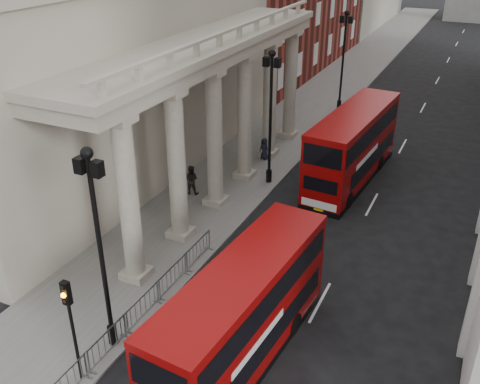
{
  "coord_description": "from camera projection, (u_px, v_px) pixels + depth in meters",
  "views": [
    {
      "loc": [
        10.8,
        -8.4,
        15.05
      ],
      "look_at": [
        0.83,
        12.69,
        3.07
      ],
      "focal_mm": 40.0,
      "sensor_mm": 36.0,
      "label": 1
    }
  ],
  "objects": [
    {
      "name": "crowd_barriers",
      "position": [
        87.0,
        364.0,
        19.35
      ],
      "size": [
        0.5,
        18.75,
        1.1
      ],
      "color": "gray",
      "rests_on": "sidewalk_west"
    },
    {
      "name": "lamp_post_mid",
      "position": [
        271.0,
        109.0,
        31.8
      ],
      "size": [
        1.05,
        0.44,
        8.32
      ],
      "color": "black",
      "rests_on": "sidewalk_west"
    },
    {
      "name": "traffic_light",
      "position": [
        70.0,
        314.0,
        18.1
      ],
      "size": [
        0.28,
        0.33,
        4.3
      ],
      "color": "black",
      "rests_on": "sidewalk_west"
    },
    {
      "name": "lamp_post_north",
      "position": [
        343.0,
        54.0,
        44.68
      ],
      "size": [
        1.05,
        0.44,
        8.32
      ],
      "color": "black",
      "rests_on": "sidewalk_west"
    },
    {
      "name": "bus_near",
      "position": [
        243.0,
        313.0,
        19.49
      ],
      "size": [
        3.14,
        9.94,
        4.22
      ],
      "rotation": [
        0.0,
        0.0,
        -0.08
      ],
      "color": "#840606",
      "rests_on": "ground"
    },
    {
      "name": "portico_building",
      "position": [
        113.0,
        80.0,
        33.46
      ],
      "size": [
        9.0,
        28.0,
        12.0
      ],
      "primitive_type": "cube",
      "color": "#A09886",
      "rests_on": "ground"
    },
    {
      "name": "pedestrian_b",
      "position": [
        191.0,
        180.0,
        32.12
      ],
      "size": [
        1.0,
        0.85,
        1.83
      ],
      "primitive_type": "imported",
      "rotation": [
        0.0,
        0.0,
        3.33
      ],
      "color": "black",
      "rests_on": "sidewalk_west"
    },
    {
      "name": "kerb",
      "position": [
        324.0,
        133.0,
        41.85
      ],
      "size": [
        0.2,
        140.0,
        0.14
      ],
      "primitive_type": "cube",
      "color": "slate",
      "rests_on": "ground"
    },
    {
      "name": "pedestrian_a",
      "position": [
        215.0,
        187.0,
        31.6
      ],
      "size": [
        0.57,
        0.39,
        1.53
      ],
      "primitive_type": "imported",
      "rotation": [
        0.0,
        0.0,
        -0.04
      ],
      "color": "black",
      "rests_on": "sidewalk_west"
    },
    {
      "name": "lamp_post_south",
      "position": [
        99.0,
        239.0,
        18.93
      ],
      "size": [
        1.05,
        0.44,
        8.32
      ],
      "color": "black",
      "rests_on": "sidewalk_west"
    },
    {
      "name": "sidewalk_west",
      "position": [
        289.0,
        127.0,
        42.98
      ],
      "size": [
        6.0,
        140.0,
        0.12
      ],
      "primitive_type": "cube",
      "color": "slate",
      "rests_on": "ground"
    },
    {
      "name": "pedestrian_c",
      "position": [
        264.0,
        149.0,
        36.83
      ],
      "size": [
        0.88,
        0.73,
        1.53
      ],
      "primitive_type": "imported",
      "rotation": [
        0.0,
        0.0,
        5.91
      ],
      "color": "black",
      "rests_on": "sidewalk_west"
    },
    {
      "name": "bus_far",
      "position": [
        353.0,
        145.0,
        33.42
      ],
      "size": [
        3.39,
        10.8,
        4.59
      ],
      "rotation": [
        0.0,
        0.0,
        -0.08
      ],
      "color": "#880606",
      "rests_on": "ground"
    }
  ]
}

